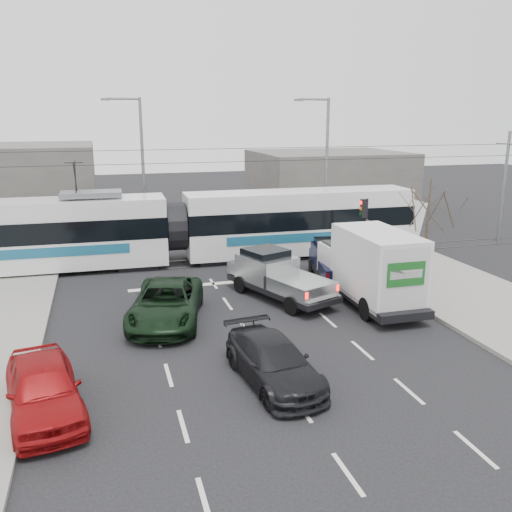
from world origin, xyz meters
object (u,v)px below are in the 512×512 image
object	(u,v)px
red_car	(43,388)
street_lamp_far	(140,162)
dark_car	(273,362)
traffic_signal	(364,218)
navy_pickup	(332,261)
silver_pickup	(276,275)
bare_tree	(429,209)
tram	(175,228)
street_lamp_near	(324,161)
green_car	(166,303)
box_truck	(371,267)

from	to	relation	value
red_car	street_lamp_far	bearing A→B (deg)	67.93
dark_car	traffic_signal	bearing A→B (deg)	45.58
navy_pickup	red_car	size ratio (longest dim) A/B	1.06
street_lamp_far	silver_pickup	bearing A→B (deg)	-69.34
bare_tree	tram	xyz separation A→B (m)	(-10.51, 7.86, -1.80)
street_lamp_near	green_car	bearing A→B (deg)	-133.60
traffic_signal	street_lamp_near	world-z (taller)	street_lamp_near
street_lamp_far	navy_pickup	bearing A→B (deg)	-53.21
traffic_signal	box_truck	size ratio (longest dim) A/B	0.54
navy_pickup	red_car	distance (m)	15.66
dark_car	silver_pickup	bearing A→B (deg)	64.97
street_lamp_near	red_car	xyz separation A→B (m)	(-15.81, -18.37, -4.33)
street_lamp_far	green_car	xyz separation A→B (m)	(-0.29, -14.39, -4.34)
silver_pickup	box_truck	bearing A→B (deg)	-50.05
street_lamp_far	dark_car	bearing A→B (deg)	-83.79
street_lamp_far	green_car	bearing A→B (deg)	-91.17
traffic_signal	navy_pickup	bearing A→B (deg)	-147.51
box_truck	dark_car	world-z (taller)	box_truck
box_truck	red_car	xyz separation A→B (m)	(-12.69, -5.69, -0.84)
traffic_signal	street_lamp_far	distance (m)	14.47
silver_pickup	navy_pickup	distance (m)	3.84
street_lamp_far	navy_pickup	xyz separation A→B (m)	(8.25, -11.03, -4.15)
traffic_signal	street_lamp_far	size ratio (longest dim) A/B	0.40
dark_car	box_truck	bearing A→B (deg)	36.05
street_lamp_near	silver_pickup	size ratio (longest dim) A/B	1.50
street_lamp_far	silver_pickup	size ratio (longest dim) A/B	1.50
bare_tree	traffic_signal	bearing A→B (deg)	105.76
navy_pickup	green_car	world-z (taller)	navy_pickup
traffic_signal	dark_car	size ratio (longest dim) A/B	0.78
green_car	red_car	size ratio (longest dim) A/B	1.22
street_lamp_near	silver_pickup	distance (m)	13.26
traffic_signal	navy_pickup	world-z (taller)	traffic_signal
red_car	street_lamp_near	bearing A→B (deg)	39.17
tram	traffic_signal	bearing A→B (deg)	-21.13
street_lamp_near	tram	size ratio (longest dim) A/B	0.33
bare_tree	street_lamp_near	xyz separation A→B (m)	(-0.29, 11.50, 1.32)
street_lamp_near	bare_tree	bearing A→B (deg)	-88.58
bare_tree	dark_car	xyz separation A→B (m)	(-9.57, -6.84, -3.12)
navy_pickup	red_car	xyz separation A→B (m)	(-12.57, -9.34, -0.18)
street_lamp_near	box_truck	world-z (taller)	street_lamp_near
street_lamp_near	dark_car	size ratio (longest dim) A/B	1.94
silver_pickup	dark_car	distance (m)	8.08
traffic_signal	red_car	world-z (taller)	traffic_signal
bare_tree	street_lamp_far	world-z (taller)	street_lamp_far
street_lamp_near	silver_pickup	xyz separation A→B (m)	(-6.72, -10.68, -4.08)
green_car	red_car	xyz separation A→B (m)	(-4.02, -5.99, 0.01)
navy_pickup	dark_car	bearing A→B (deg)	-111.51
traffic_signal	box_truck	distance (m)	5.77
street_lamp_near	navy_pickup	bearing A→B (deg)	-109.78
traffic_signal	navy_pickup	size ratio (longest dim) A/B	0.74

